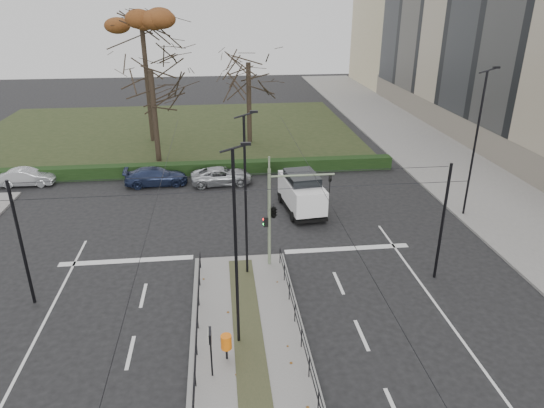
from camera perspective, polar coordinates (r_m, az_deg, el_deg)
The scene contains 20 objects.
ground at distance 22.05m, azimuth -3.11°, elevation -12.80°, with size 140.00×140.00×0.00m, color black.
median_island at distance 20.04m, azimuth -2.64°, elevation -16.83°, with size 4.40×15.00×0.14m, color slate.
sidewalk_east at distance 45.90m, azimuth 18.14°, elevation 5.79°, with size 8.00×90.00×0.14m, color slate.
park at distance 51.71m, azimuth -12.14°, elevation 8.30°, with size 38.00×26.00×0.10m, color #242E17.
hedge at distance 38.83m, azimuth -13.80°, elevation 3.86°, with size 38.00×1.00×1.00m, color black.
median_railing at distance 19.39m, azimuth -2.67°, elevation -14.97°, with size 4.14×13.24×0.92m.
catenary at distance 21.66m, azimuth -3.58°, elevation -2.92°, with size 20.00×34.00×6.00m.
traffic_light at distance 24.08m, azimuth 0.40°, elevation -0.71°, with size 3.55×2.01×5.22m.
litter_bin at distance 19.15m, azimuth -5.41°, elevation -15.89°, with size 0.42×0.42×1.08m.
info_panel at distance 17.99m, azimuth -7.28°, elevation -15.67°, with size 0.11×0.52×2.01m.
streetlamp_median_near at distance 18.07m, azimuth -4.22°, elevation -5.29°, with size 0.69×0.14×8.27m.
streetlamp_median_far at distance 22.87m, azimuth -3.08°, elevation 0.99°, with size 0.68×0.14×8.20m.
streetlamp_sidewalk at distance 31.92m, azimuth 22.82°, elevation 6.61°, with size 0.76×0.16×9.15m.
parked_car_second at distance 40.20m, azimuth -26.88°, elevation 2.83°, with size 1.36×3.89×1.28m, color #A9ACB1.
parked_car_third at distance 36.97m, azimuth -13.49°, elevation 3.18°, with size 1.86×4.57×1.33m, color #202A4B.
parked_car_fourth at distance 36.36m, azimuth -5.94°, elevation 3.31°, with size 2.08×4.52×1.26m, color #A9ACB1.
white_van at distance 31.42m, azimuth 3.50°, elevation 1.48°, with size 2.64×5.06×2.56m.
rust_tree at distance 47.04m, azimuth -15.07°, elevation 19.53°, with size 8.74×8.74×13.68m.
bare_tree_center at distance 45.64m, azimuth -2.80°, elevation 15.62°, with size 6.17×6.17×9.76m.
bare_tree_near at distance 40.86m, azimuth -14.05°, elevation 14.27°, with size 6.73×6.73×9.94m.
Camera 1 is at (-0.86, -17.81, 12.97)m, focal length 32.00 mm.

